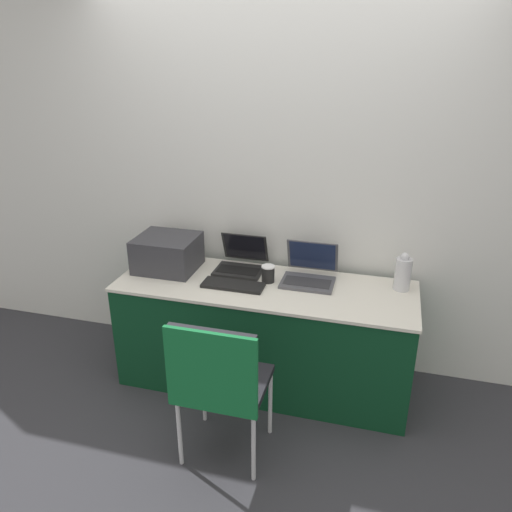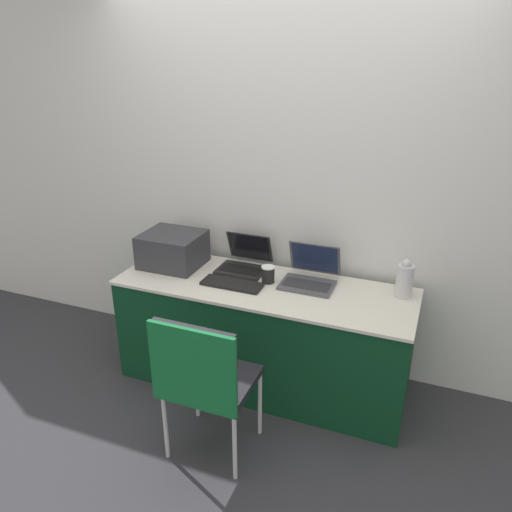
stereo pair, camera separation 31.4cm
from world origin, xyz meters
The scene contains 10 objects.
ground_plane centered at (0.00, 0.00, 0.00)m, with size 14.00×14.00×0.00m, color #333338.
wall_back centered at (0.00, 0.72, 1.30)m, with size 8.00×0.05×2.60m.
table centered at (0.00, 0.31, 0.37)m, with size 1.90×0.64×0.73m.
printer centered at (-0.70, 0.38, 0.86)m, with size 0.40×0.35×0.23m.
laptop_left centered at (-0.22, 0.51, 0.78)m, with size 0.32×0.31×0.23m.
laptop_right centered at (0.26, 0.45, 0.79)m, with size 0.33×0.33×0.24m.
external_keyboard centered at (-0.19, 0.23, 0.74)m, with size 0.39×0.14×0.02m.
coffee_cup centered at (0.01, 0.36, 0.79)m, with size 0.09×0.09×0.11m.
metal_pitcher centered at (0.84, 0.48, 0.84)m, with size 0.10×0.10×0.25m.
chair centered at (-0.05, -0.47, 0.57)m, with size 0.47×0.42×0.89m.
Camera 2 is at (1.00, -2.35, 2.14)m, focal length 35.00 mm.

